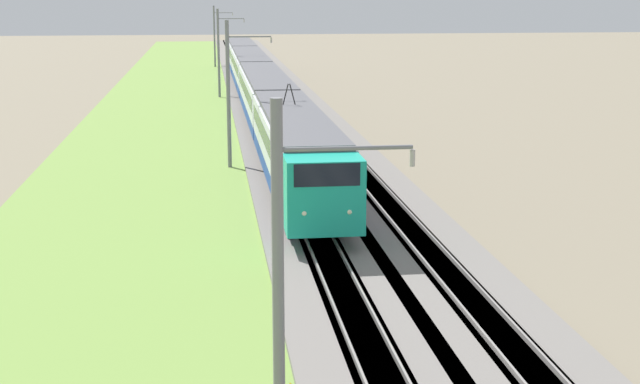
# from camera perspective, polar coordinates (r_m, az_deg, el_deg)

# --- Properties ---
(ballast_main) EXTENTS (240.00, 4.40, 0.30)m
(ballast_main) POSITION_cam_1_polar(r_m,az_deg,el_deg) (59.86, -3.16, 3.49)
(ballast_main) COLOR slate
(ballast_main) RESTS_ON ground
(ballast_adjacent) EXTENTS (240.00, 4.40, 0.30)m
(ballast_adjacent) POSITION_cam_1_polar(r_m,az_deg,el_deg) (60.25, 0.49, 3.57)
(ballast_adjacent) COLOR slate
(ballast_adjacent) RESTS_ON ground
(track_main) EXTENTS (240.00, 1.57, 0.45)m
(track_main) POSITION_cam_1_polar(r_m,az_deg,el_deg) (59.85, -3.16, 3.50)
(track_main) COLOR #4C4238
(track_main) RESTS_ON ground
(track_adjacent) EXTENTS (240.00, 1.57, 0.45)m
(track_adjacent) POSITION_cam_1_polar(r_m,az_deg,el_deg) (60.24, 0.49, 3.58)
(track_adjacent) COLOR #4C4238
(track_adjacent) RESTS_ON ground
(grass_verge) EXTENTS (240.00, 13.39, 0.12)m
(grass_verge) POSITION_cam_1_polar(r_m,az_deg,el_deg) (59.79, -9.86, 3.22)
(grass_verge) COLOR olive
(grass_verge) RESTS_ON ground
(passenger_train) EXTENTS (87.38, 3.02, 5.12)m
(passenger_train) POSITION_cam_1_polar(r_m,az_deg,el_deg) (75.25, -4.06, 7.10)
(passenger_train) COLOR #19A88E
(passenger_train) RESTS_ON ground
(catenary_mast_near) EXTENTS (0.22, 2.56, 7.96)m
(catenary_mast_near) POSITION_cam_1_polar(r_m,az_deg,el_deg) (16.19, -2.45, -7.59)
(catenary_mast_near) COLOR slate
(catenary_mast_near) RESTS_ON ground
(catenary_mast_mid) EXTENTS (0.22, 2.56, 8.22)m
(catenary_mast_mid) POSITION_cam_1_polar(r_m,az_deg,el_deg) (49.52, -5.82, 6.30)
(catenary_mast_mid) COLOR slate
(catenary_mast_mid) RESTS_ON ground
(catenary_mast_far) EXTENTS (0.22, 2.56, 8.19)m
(catenary_mast_far) POSITION_cam_1_polar(r_m,az_deg,el_deg) (83.47, -6.47, 8.87)
(catenary_mast_far) COLOR slate
(catenary_mast_far) RESTS_ON ground
(catenary_mast_distant) EXTENTS (0.22, 2.56, 7.95)m
(catenary_mast_distant) POSITION_cam_1_polar(r_m,az_deg,el_deg) (117.49, -6.74, 9.90)
(catenary_mast_distant) COLOR slate
(catenary_mast_distant) RESTS_ON ground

